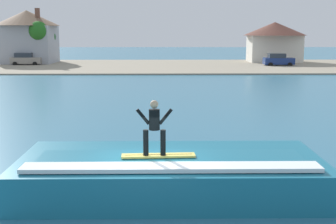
{
  "coord_description": "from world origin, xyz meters",
  "views": [
    {
      "loc": [
        0.43,
        -13.01,
        4.98
      ],
      "look_at": [
        0.69,
        5.99,
        1.6
      ],
      "focal_mm": 48.94,
      "sensor_mm": 36.0,
      "label": 1
    }
  ],
  "objects": [
    {
      "name": "surfboard",
      "position": [
        0.32,
        0.23,
        1.31
      ],
      "size": [
        2.21,
        0.52,
        0.06
      ],
      "color": "#EAD159",
      "rests_on": "wave_crest"
    },
    {
      "name": "wave_crest",
      "position": [
        0.69,
        0.63,
        0.6
      ],
      "size": [
        9.3,
        4.21,
        1.28
      ],
      "color": "#1A6A86",
      "rests_on": "ground_plane"
    },
    {
      "name": "tree_short_bushy",
      "position": [
        -16.95,
        58.27,
        3.91
      ],
      "size": [
        2.24,
        2.24,
        5.2
      ],
      "color": "brown",
      "rests_on": "ground_plane"
    },
    {
      "name": "tree_tall_bare",
      "position": [
        -17.34,
        54.13,
        4.89
      ],
      "size": [
        2.76,
        2.76,
        6.35
      ],
      "color": "brown",
      "rests_on": "ground_plane"
    },
    {
      "name": "ground_plane",
      "position": [
        0.0,
        0.0,
        0.0
      ],
      "size": [
        260.0,
        260.0,
        0.0
      ],
      "primitive_type": "plane",
      "color": "teal"
    },
    {
      "name": "car_far_shore",
      "position": [
        16.87,
        51.61,
        0.95
      ],
      "size": [
        4.18,
        2.18,
        1.86
      ],
      "color": "navy",
      "rests_on": "ground_plane"
    },
    {
      "name": "surfer",
      "position": [
        0.2,
        0.15,
        2.26
      ],
      "size": [
        1.09,
        0.32,
        1.65
      ],
      "color": "black",
      "rests_on": "surfboard"
    },
    {
      "name": "car_near_shore",
      "position": [
        -19.16,
        53.5,
        0.95
      ],
      "size": [
        4.35,
        2.1,
        1.86
      ],
      "color": "gray",
      "rests_on": "ground_plane"
    },
    {
      "name": "house_gabled_white",
      "position": [
        18.1,
        59.18,
        3.81
      ],
      "size": [
        9.76,
        9.76,
        6.33
      ],
      "color": "silver",
      "rests_on": "ground_plane"
    },
    {
      "name": "shoreline_bank",
      "position": [
        0.0,
        51.87,
        0.08
      ],
      "size": [
        120.0,
        25.31,
        0.17
      ],
      "color": "gray",
      "rests_on": "ground_plane"
    },
    {
      "name": "house_with_chimney",
      "position": [
        -19.88,
        57.36,
        4.44
      ],
      "size": [
        9.76,
        9.76,
        8.28
      ],
      "color": "#9EA3AD",
      "rests_on": "ground_plane"
    }
  ]
}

